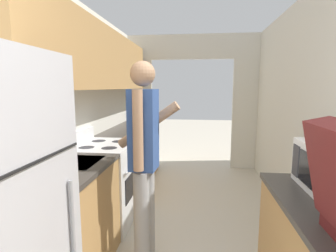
{
  "coord_description": "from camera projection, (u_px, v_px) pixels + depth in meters",
  "views": [
    {
      "loc": [
        0.14,
        -0.41,
        1.54
      ],
      "look_at": [
        -0.23,
        2.73,
        1.07
      ],
      "focal_mm": 28.0,
      "sensor_mm": 36.0,
      "label": 1
    }
  ],
  "objects": [
    {
      "name": "wall_left",
      "position": [
        69.0,
        89.0,
        2.64
      ],
      "size": [
        0.38,
        6.96,
        2.5
      ],
      "color": "silver",
      "rests_on": "ground_plane"
    },
    {
      "name": "wall_far_with_doorway",
      "position": [
        192.0,
        93.0,
        4.95
      ],
      "size": [
        2.83,
        0.06,
        2.5
      ],
      "color": "silver",
      "rests_on": "ground_plane"
    },
    {
      "name": "counter_left",
      "position": [
        117.0,
        170.0,
        3.44
      ],
      "size": [
        0.62,
        3.46,
        0.91
      ],
      "color": "#B2844C",
      "rests_on": "ground_plane"
    },
    {
      "name": "range_oven",
      "position": [
        105.0,
        183.0,
        2.98
      ],
      "size": [
        0.66,
        0.77,
        1.05
      ],
      "color": "white",
      "rests_on": "ground_plane"
    },
    {
      "name": "person",
      "position": [
        144.0,
        160.0,
        2.15
      ],
      "size": [
        0.56,
        0.39,
        1.74
      ],
      "rotation": [
        0.0,
        0.0,
        1.49
      ],
      "color": "#9E9E9E",
      "rests_on": "ground_plane"
    }
  ]
}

